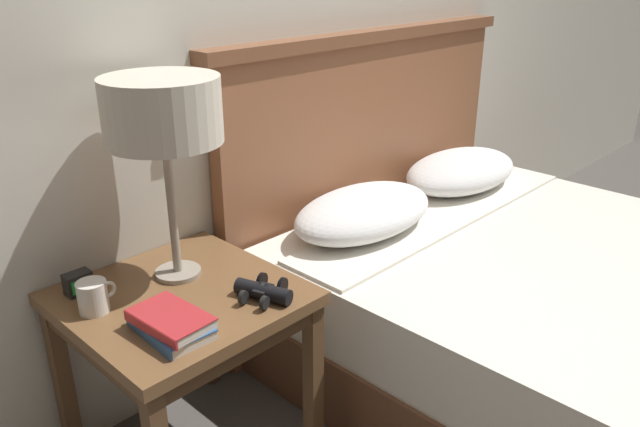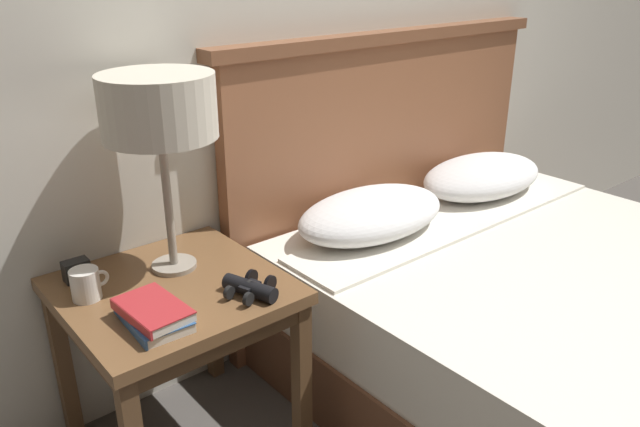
{
  "view_description": "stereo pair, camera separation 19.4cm",
  "coord_description": "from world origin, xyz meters",
  "px_view_note": "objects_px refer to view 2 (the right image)",
  "views": [
    {
      "loc": [
        -1.34,
        -0.54,
        1.41
      ],
      "look_at": [
        -0.05,
        0.71,
        0.66
      ],
      "focal_mm": 35.0,
      "sensor_mm": 36.0,
      "label": 1
    },
    {
      "loc": [
        -1.2,
        -0.68,
        1.41
      ],
      "look_at": [
        -0.05,
        0.71,
        0.66
      ],
      "focal_mm": 35.0,
      "sensor_mm": 36.0,
      "label": 2
    }
  ],
  "objects_px": {
    "book_stacked_on_top": "(152,310)",
    "alarm_clock": "(76,270)",
    "table_lamp": "(159,110)",
    "book_on_nightstand": "(153,318)",
    "binoculars_pair": "(250,288)",
    "nightstand": "(174,309)",
    "coffee_mug": "(86,284)",
    "bed": "(579,330)"
  },
  "relations": [
    {
      "from": "nightstand",
      "to": "book_stacked_on_top",
      "type": "xyz_separation_m",
      "value": [
        -0.13,
        -0.15,
        0.12
      ]
    },
    {
      "from": "table_lamp",
      "to": "book_stacked_on_top",
      "type": "bearing_deg",
      "value": -127.01
    },
    {
      "from": "book_on_nightstand",
      "to": "alarm_clock",
      "type": "xyz_separation_m",
      "value": [
        -0.07,
        0.34,
        0.02
      ]
    },
    {
      "from": "bed",
      "to": "coffee_mug",
      "type": "relative_size",
      "value": 19.59
    },
    {
      "from": "coffee_mug",
      "to": "book_stacked_on_top",
      "type": "bearing_deg",
      "value": -70.94
    },
    {
      "from": "table_lamp",
      "to": "book_on_nightstand",
      "type": "distance_m",
      "value": 0.54
    },
    {
      "from": "bed",
      "to": "table_lamp",
      "type": "relative_size",
      "value": 3.57
    },
    {
      "from": "bed",
      "to": "coffee_mug",
      "type": "distance_m",
      "value": 1.53
    },
    {
      "from": "coffee_mug",
      "to": "alarm_clock",
      "type": "bearing_deg",
      "value": 82.48
    },
    {
      "from": "nightstand",
      "to": "bed",
      "type": "distance_m",
      "value": 1.29
    },
    {
      "from": "nightstand",
      "to": "binoculars_pair",
      "type": "bearing_deg",
      "value": -53.27
    },
    {
      "from": "book_stacked_on_top",
      "to": "alarm_clock",
      "type": "height_order",
      "value": "alarm_clock"
    },
    {
      "from": "book_stacked_on_top",
      "to": "coffee_mug",
      "type": "bearing_deg",
      "value": 109.06
    },
    {
      "from": "table_lamp",
      "to": "book_stacked_on_top",
      "type": "xyz_separation_m",
      "value": [
        -0.18,
        -0.24,
        -0.43
      ]
    },
    {
      "from": "book_stacked_on_top",
      "to": "binoculars_pair",
      "type": "height_order",
      "value": "book_stacked_on_top"
    },
    {
      "from": "book_stacked_on_top",
      "to": "coffee_mug",
      "type": "height_order",
      "value": "coffee_mug"
    },
    {
      "from": "coffee_mug",
      "to": "alarm_clock",
      "type": "xyz_separation_m",
      "value": [
        0.02,
        0.12,
        -0.01
      ]
    },
    {
      "from": "book_stacked_on_top",
      "to": "coffee_mug",
      "type": "relative_size",
      "value": 2.04
    },
    {
      "from": "nightstand",
      "to": "binoculars_pair",
      "type": "distance_m",
      "value": 0.25
    },
    {
      "from": "book_on_nightstand",
      "to": "coffee_mug",
      "type": "height_order",
      "value": "coffee_mug"
    },
    {
      "from": "book_on_nightstand",
      "to": "alarm_clock",
      "type": "relative_size",
      "value": 3.1
    },
    {
      "from": "nightstand",
      "to": "book_on_nightstand",
      "type": "relative_size",
      "value": 2.67
    },
    {
      "from": "book_on_nightstand",
      "to": "alarm_clock",
      "type": "bearing_deg",
      "value": 100.81
    },
    {
      "from": "book_stacked_on_top",
      "to": "coffee_mug",
      "type": "xyz_separation_m",
      "value": [
        -0.08,
        0.23,
        0.0
      ]
    },
    {
      "from": "book_on_nightstand",
      "to": "binoculars_pair",
      "type": "bearing_deg",
      "value": -8.9
    },
    {
      "from": "table_lamp",
      "to": "binoculars_pair",
      "type": "height_order",
      "value": "table_lamp"
    },
    {
      "from": "binoculars_pair",
      "to": "nightstand",
      "type": "bearing_deg",
      "value": 126.73
    },
    {
      "from": "nightstand",
      "to": "bed",
      "type": "relative_size",
      "value": 0.29
    },
    {
      "from": "nightstand",
      "to": "binoculars_pair",
      "type": "xyz_separation_m",
      "value": [
        0.14,
        -0.19,
        0.1
      ]
    },
    {
      "from": "alarm_clock",
      "to": "binoculars_pair",
      "type": "bearing_deg",
      "value": -49.42
    },
    {
      "from": "table_lamp",
      "to": "alarm_clock",
      "type": "bearing_deg",
      "value": 157.12
    },
    {
      "from": "book_on_nightstand",
      "to": "book_stacked_on_top",
      "type": "relative_size",
      "value": 1.04
    },
    {
      "from": "book_stacked_on_top",
      "to": "alarm_clock",
      "type": "relative_size",
      "value": 3.0
    },
    {
      "from": "book_on_nightstand",
      "to": "book_stacked_on_top",
      "type": "height_order",
      "value": "book_stacked_on_top"
    },
    {
      "from": "binoculars_pair",
      "to": "alarm_clock",
      "type": "relative_size",
      "value": 2.35
    },
    {
      "from": "nightstand",
      "to": "coffee_mug",
      "type": "xyz_separation_m",
      "value": [
        -0.2,
        0.08,
        0.12
      ]
    },
    {
      "from": "book_stacked_on_top",
      "to": "binoculars_pair",
      "type": "xyz_separation_m",
      "value": [
        0.26,
        -0.04,
        -0.02
      ]
    },
    {
      "from": "bed",
      "to": "book_on_nightstand",
      "type": "height_order",
      "value": "bed"
    },
    {
      "from": "nightstand",
      "to": "table_lamp",
      "type": "height_order",
      "value": "table_lamp"
    },
    {
      "from": "nightstand",
      "to": "bed",
      "type": "bearing_deg",
      "value": -30.34
    },
    {
      "from": "bed",
      "to": "book_stacked_on_top",
      "type": "xyz_separation_m",
      "value": [
        -1.23,
        0.49,
        0.32
      ]
    },
    {
      "from": "book_on_nightstand",
      "to": "book_stacked_on_top",
      "type": "bearing_deg",
      "value": -111.49
    }
  ]
}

